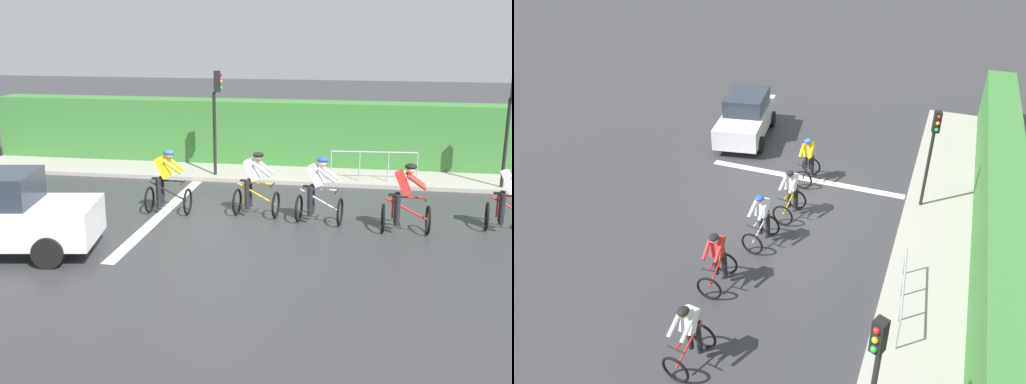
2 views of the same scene
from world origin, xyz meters
TOP-DOWN VIEW (x-y plane):
  - ground_plane at (0.00, 0.00)m, footprint 80.00×80.00m
  - sidewalk_kerb at (-4.96, 2.00)m, footprint 2.80×22.13m
  - stone_wall_low at (-5.86, 2.00)m, footprint 0.44×22.13m
  - hedge_wall at (-6.16, 2.00)m, footprint 1.10×22.13m
  - road_marking_stop_line at (0.00, -1.26)m, footprint 7.00×0.30m
  - cyclist_lead at (-0.09, 7.17)m, footprint 0.80×1.15m
  - cyclist_second at (0.43, 4.75)m, footprint 0.70×1.10m
  - cyclist_mid at (0.04, 2.73)m, footprint 0.82×1.16m
  - cyclist_fourth at (-0.28, 1.12)m, footprint 0.80×1.15m
  - cyclist_trailing at (-0.14, -1.14)m, footprint 0.69×1.09m
  - car_white at (3.28, -3.79)m, footprint 2.41×4.33m
  - traffic_light_near_crossing at (-4.05, -0.75)m, footprint 0.25×0.31m
  - traffic_light_far_junction at (-3.93, 7.82)m, footprint 0.26×0.30m
  - pedestrian_railing_kerbside at (-4.06, 4.08)m, footprint 0.25×2.59m

SIDE VIEW (x-z plane):
  - ground_plane at x=0.00m, z-range 0.00..0.00m
  - road_marking_stop_line at x=0.00m, z-range 0.00..0.01m
  - sidewalk_kerb at x=-4.96m, z-range 0.00..0.12m
  - stone_wall_low at x=-5.86m, z-range 0.00..0.61m
  - pedestrian_railing_kerbside at x=-4.06m, z-range 0.24..1.26m
  - cyclist_lead at x=-0.09m, z-range -0.03..1.63m
  - cyclist_second at x=0.43m, z-range -0.03..1.63m
  - cyclist_mid at x=0.04m, z-range -0.03..1.63m
  - cyclist_fourth at x=-0.28m, z-range -0.03..1.63m
  - cyclist_trailing at x=-0.14m, z-range -0.03..1.63m
  - car_white at x=3.28m, z-range -0.01..1.75m
  - hedge_wall at x=-6.16m, z-range 0.00..2.21m
  - traffic_light_near_crossing at x=-4.05m, z-range 0.55..3.89m
  - traffic_light_far_junction at x=-3.93m, z-range 0.55..3.89m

